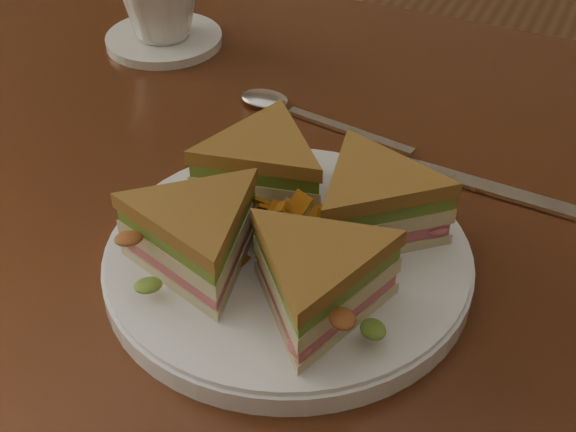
{
  "coord_description": "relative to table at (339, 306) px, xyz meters",
  "views": [
    {
      "loc": [
        0.17,
        -0.47,
        1.15
      ],
      "look_at": [
        -0.02,
        -0.07,
        0.8
      ],
      "focal_mm": 50.0,
      "sensor_mm": 36.0,
      "label": 1
    }
  ],
  "objects": [
    {
      "name": "knife",
      "position": [
        0.12,
        0.08,
        0.1
      ],
      "size": [
        0.22,
        0.03,
        0.0
      ],
      "rotation": [
        0.0,
        0.0,
        -0.07
      ],
      "color": "silver",
      "rests_on": "table"
    },
    {
      "name": "plate",
      "position": [
        -0.02,
        -0.07,
        0.11
      ],
      "size": [
        0.27,
        0.27,
        0.02
      ],
      "primitive_type": "cylinder",
      "color": "white",
      "rests_on": "table"
    },
    {
      "name": "saucer",
      "position": [
        -0.29,
        0.2,
        0.1
      ],
      "size": [
        0.13,
        0.13,
        0.01
      ],
      "primitive_type": "cylinder",
      "color": "white",
      "rests_on": "table"
    },
    {
      "name": "table",
      "position": [
        0.0,
        0.0,
        0.0
      ],
      "size": [
        1.2,
        0.8,
        0.75
      ],
      "color": "#33170B",
      "rests_on": "ground"
    },
    {
      "name": "sandwich_wedges",
      "position": [
        -0.02,
        -0.07,
        0.14
      ],
      "size": [
        0.26,
        0.26,
        0.06
      ],
      "color": "beige",
      "rests_on": "plate"
    },
    {
      "name": "spoon",
      "position": [
        -0.11,
        0.13,
        0.1
      ],
      "size": [
        0.18,
        0.05,
        0.01
      ],
      "rotation": [
        0.0,
        0.0,
        -0.16
      ],
      "color": "silver",
      "rests_on": "table"
    },
    {
      "name": "crisps_mound",
      "position": [
        -0.02,
        -0.07,
        0.14
      ],
      "size": [
        0.09,
        0.09,
        0.05
      ],
      "primitive_type": null,
      "color": "#C47019",
      "rests_on": "plate"
    }
  ]
}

